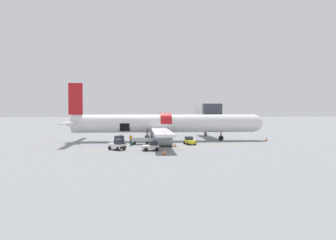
{
  "coord_description": "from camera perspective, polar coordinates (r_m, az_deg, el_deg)",
  "views": [
    {
      "loc": [
        -6.6,
        -49.45,
        5.56
      ],
      "look_at": [
        -2.04,
        3.13,
        4.02
      ],
      "focal_mm": 32.0,
      "sensor_mm": 36.0,
      "label": 1
    }
  ],
  "objects": [
    {
      "name": "safety_cone_nose",
      "position": [
        59.11,
        18.25,
        -3.47
      ],
      "size": [
        0.55,
        0.55,
        0.74
      ],
      "color": "black",
      "rests_on": "ground_plane"
    },
    {
      "name": "ground_crew_supervisor",
      "position": [
        52.42,
        -7.11,
        -3.53
      ],
      "size": [
        0.55,
        0.42,
        1.57
      ],
      "color": "#1E2338",
      "rests_on": "ground_plane"
    },
    {
      "name": "baggage_tug_spare",
      "position": [
        42.45,
        -3.24,
        -5.05
      ],
      "size": [
        2.6,
        2.22,
        1.4
      ],
      "color": "silver",
      "rests_on": "ground_plane"
    },
    {
      "name": "baggage_cart_loading",
      "position": [
        50.39,
        -5.05,
        -4.05
      ],
      "size": [
        4.06,
        2.05,
        1.1
      ],
      "color": "#B7BABF",
      "rests_on": "ground_plane"
    },
    {
      "name": "ground_plane",
      "position": [
        50.2,
        2.63,
        -4.69
      ],
      "size": [
        500.0,
        500.0,
        0.0
      ],
      "primitive_type": "plane",
      "color": "gray"
    },
    {
      "name": "ground_crew_loader_b",
      "position": [
        53.03,
        -8.85,
        -3.47
      ],
      "size": [
        0.54,
        0.47,
        1.57
      ],
      "color": "#1E2338",
      "rests_on": "ground_plane"
    },
    {
      "name": "suitcase_on_tarmac_upright",
      "position": [
        48.44,
        -7.01,
        -4.55
      ],
      "size": [
        0.34,
        0.24,
        0.76
      ],
      "color": "#14472D",
      "rests_on": "ground_plane"
    },
    {
      "name": "baggage_tug_mid",
      "position": [
        50.29,
        4.12,
        -4.04
      ],
      "size": [
        2.06,
        2.8,
        1.3
      ],
      "color": "yellow",
      "rests_on": "ground_plane"
    },
    {
      "name": "safety_cone_wingtip",
      "position": [
        47.18,
        1.33,
        -4.76
      ],
      "size": [
        0.55,
        0.55,
        0.59
      ],
      "color": "black",
      "rests_on": "ground_plane"
    },
    {
      "name": "safety_cone_engine_left",
      "position": [
        38.3,
        -0.68,
        -6.14
      ],
      "size": [
        0.56,
        0.56,
        0.75
      ],
      "color": "black",
      "rests_on": "ground_plane"
    },
    {
      "name": "jet_bridge_stub",
      "position": [
        64.49,
        7.34,
        1.45
      ],
      "size": [
        3.67,
        13.66,
        7.06
      ],
      "color": "#4C4C51",
      "rests_on": "ground_plane"
    },
    {
      "name": "baggage_tug_lead",
      "position": [
        43.68,
        -9.6,
        -4.8
      ],
      "size": [
        2.69,
        2.61,
        1.57
      ],
      "color": "white",
      "rests_on": "ground_plane"
    },
    {
      "name": "ground_crew_driver",
      "position": [
        52.67,
        -2.35,
        -3.34
      ],
      "size": [
        0.48,
        0.64,
        1.83
      ],
      "color": "#1E2338",
      "rests_on": "ground_plane"
    },
    {
      "name": "ground_crew_loader_a",
      "position": [
        49.42,
        -0.2,
        -3.77
      ],
      "size": [
        0.53,
        0.53,
        1.66
      ],
      "color": "black",
      "rests_on": "ground_plane"
    },
    {
      "name": "airplane",
      "position": [
        55.74,
        -1.01,
        -0.82
      ],
      "size": [
        37.57,
        34.97,
        10.68
      ],
      "color": "silver",
      "rests_on": "ground_plane"
    },
    {
      "name": "baggage_tug_rear",
      "position": [
        49.17,
        -9.55,
        -4.07
      ],
      "size": [
        2.7,
        2.71,
        1.59
      ],
      "color": "silver",
      "rests_on": "ground_plane"
    },
    {
      "name": "apron_marking_line",
      "position": [
        45.64,
        0.29,
        -5.32
      ],
      "size": [
        24.82,
        3.74,
        0.01
      ],
      "color": "yellow",
      "rests_on": "ground_plane"
    }
  ]
}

